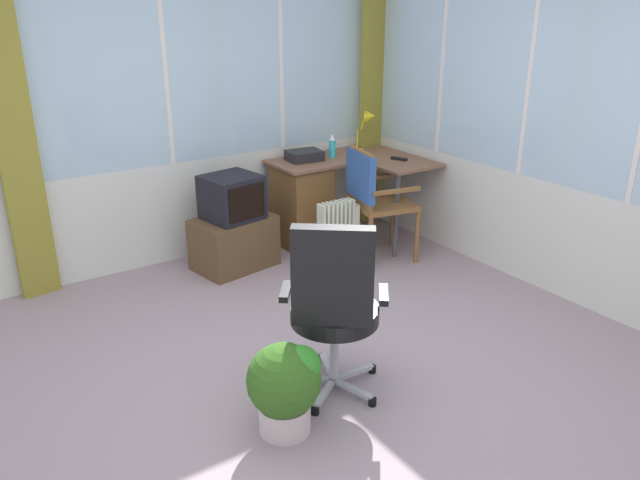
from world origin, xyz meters
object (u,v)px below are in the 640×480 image
(office_chair, at_px, (334,301))
(space_heater, at_px, (339,235))
(desk_lamp, at_px, (367,124))
(potted_plant, at_px, (286,384))
(tv_remote, at_px, (399,159))
(desk, at_px, (308,200))
(paper_tray, at_px, (304,156))
(wooden_armchair, at_px, (370,191))
(spray_bottle, at_px, (332,146))
(tv_on_stand, at_px, (234,227))

(office_chair, xyz_separation_m, space_heater, (1.06, 1.44, -0.30))
(desk_lamp, distance_m, potted_plant, 3.25)
(tv_remote, distance_m, potted_plant, 2.93)
(desk, bearing_deg, desk_lamp, 3.93)
(desk, height_order, paper_tray, paper_tray)
(paper_tray, xyz_separation_m, wooden_armchair, (0.22, -0.67, -0.20))
(desk, bearing_deg, space_heater, -99.83)
(desk_lamp, height_order, wooden_armchair, desk_lamp)
(desk, bearing_deg, spray_bottle, 5.63)
(paper_tray, relative_size, potted_plant, 0.60)
(desk_lamp, height_order, space_heater, desk_lamp)
(tv_remote, xyz_separation_m, spray_bottle, (-0.44, 0.42, 0.09))
(spray_bottle, distance_m, space_heater, 0.96)
(desk_lamp, xyz_separation_m, tv_remote, (0.03, -0.44, -0.24))
(desk, xyz_separation_m, desk_lamp, (0.69, 0.05, 0.61))
(office_chair, distance_m, space_heater, 1.81)
(office_chair, bearing_deg, desk_lamp, 48.53)
(paper_tray, xyz_separation_m, office_chair, (-1.18, -2.13, -0.22))
(desk, distance_m, office_chair, 2.38)
(potted_plant, bearing_deg, spray_bottle, 50.40)
(tv_remote, relative_size, potted_plant, 0.30)
(paper_tray, bearing_deg, spray_bottle, -8.49)
(tv_on_stand, bearing_deg, wooden_armchair, -25.64)
(paper_tray, bearing_deg, wooden_armchair, -71.65)
(spray_bottle, relative_size, wooden_armchair, 0.22)
(tv_remote, bearing_deg, tv_on_stand, 147.86)
(desk, height_order, wooden_armchair, wooden_armchair)
(desk, height_order, office_chair, office_chair)
(tv_remote, bearing_deg, spray_bottle, 114.90)
(paper_tray, distance_m, wooden_armchair, 0.74)
(desk, xyz_separation_m, space_heater, (-0.11, -0.63, -0.12))
(desk, distance_m, paper_tray, 0.40)
(wooden_armchair, distance_m, office_chair, 2.02)
(wooden_armchair, distance_m, tv_on_stand, 1.18)
(tv_on_stand, height_order, potted_plant, tv_on_stand)
(paper_tray, height_order, office_chair, office_chair)
(paper_tray, height_order, wooden_armchair, wooden_armchair)
(paper_tray, height_order, tv_on_stand, paper_tray)
(desk, distance_m, desk_lamp, 0.92)
(potted_plant, bearing_deg, wooden_armchair, 41.59)
(office_chair, distance_m, potted_plant, 0.51)
(potted_plant, bearing_deg, desk_lamp, 44.82)
(space_heater, xyz_separation_m, potted_plant, (-1.44, -1.55, -0.02))
(tv_remote, xyz_separation_m, wooden_armchair, (-0.49, -0.21, -0.16))
(desk_lamp, distance_m, office_chair, 2.85)
(desk, bearing_deg, tv_on_stand, -172.42)
(desk, xyz_separation_m, tv_on_stand, (-0.81, -0.11, -0.07))
(spray_bottle, height_order, wooden_armchair, spray_bottle)
(tv_remote, relative_size, tv_on_stand, 0.19)
(office_chair, bearing_deg, space_heater, 53.46)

